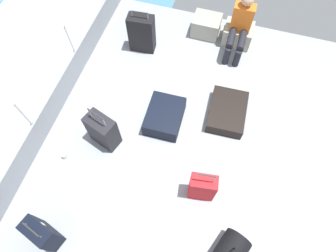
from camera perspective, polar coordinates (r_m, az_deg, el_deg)
ground_plane at (r=4.51m, az=4.75°, el=-2.01°), size 4.40×5.20×0.06m
gunwale_port at (r=4.88m, az=-20.56°, el=6.01°), size 0.06×5.20×0.45m
railing_port at (r=4.46m, az=-22.82°, el=9.89°), size 0.04×4.20×1.02m
cargo_crate_0 at (r=5.64m, az=7.55°, el=19.02°), size 0.52×0.41×0.35m
cargo_crate_1 at (r=5.59m, az=13.55°, el=17.18°), size 0.53×0.41×0.35m
passenger_seated at (r=5.21m, az=14.08°, el=18.68°), size 0.34×0.66×1.05m
suitcase_0 at (r=4.27m, az=-12.70°, el=-0.92°), size 0.48×0.37×0.80m
suitcase_1 at (r=4.63m, az=11.58°, el=2.75°), size 0.59×0.79×0.21m
suitcase_2 at (r=5.23m, az=-5.19°, el=17.69°), size 0.45×0.27×0.81m
suitcase_3 at (r=4.46m, az=-0.67°, el=1.89°), size 0.55×0.68×0.27m
suitcase_4 at (r=3.90m, az=6.77°, el=-11.88°), size 0.36×0.23×0.80m
suitcase_5 at (r=4.09m, az=-23.48°, el=-18.87°), size 0.44×0.31×0.62m
paper_cup at (r=4.54m, az=-19.73°, el=-5.52°), size 0.08×0.08×0.10m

